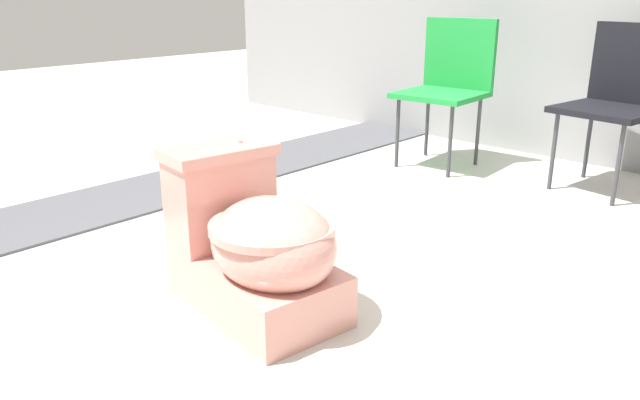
% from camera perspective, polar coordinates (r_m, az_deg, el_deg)
% --- Properties ---
extents(ground_plane, '(14.00, 14.00, 0.00)m').
position_cam_1_polar(ground_plane, '(2.14, -3.67, -9.11)').
color(ground_plane, beige).
extents(gravel_strip, '(0.56, 8.00, 0.01)m').
position_cam_1_polar(gravel_strip, '(3.40, -13.07, 1.35)').
color(gravel_strip, '#4C4C51').
rests_on(gravel_strip, ground).
extents(toilet, '(0.68, 0.46, 0.52)m').
position_cam_1_polar(toilet, '(2.00, -5.83, -4.21)').
color(toilet, tan).
rests_on(toilet, ground).
extents(folding_chair_left, '(0.47, 0.47, 0.83)m').
position_cam_1_polar(folding_chair_left, '(3.75, 11.77, 10.98)').
color(folding_chair_left, '#1E8C38').
rests_on(folding_chair_left, ground).
extents(folding_chair_middle, '(0.50, 0.50, 0.83)m').
position_cam_1_polar(folding_chair_middle, '(3.53, 25.82, 9.05)').
color(folding_chair_middle, black).
rests_on(folding_chair_middle, ground).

